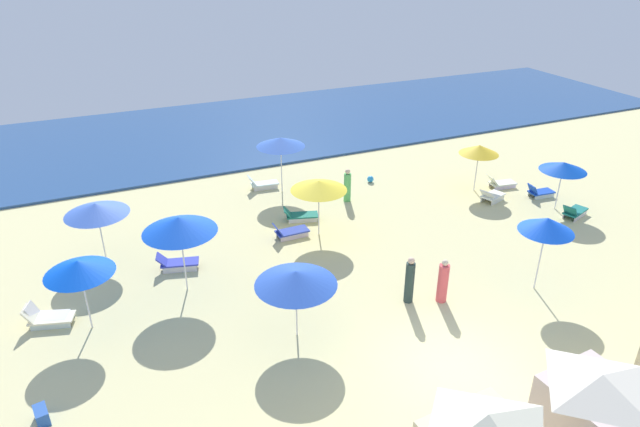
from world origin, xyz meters
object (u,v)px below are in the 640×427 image
umbrella_1 (96,209)px  beachgoer_2 (347,186)px  umbrella_4 (547,225)px  beachgoer_0 (410,281)px  beachgoer_1 (443,282)px  umbrella_7 (79,267)px  lounge_chair_7_1 (47,316)px  cooler_box_0 (42,415)px  lounge_chair_2_0 (262,184)px  lounge_chair_5_1 (574,212)px  umbrella_3 (179,224)px  lounge_chair_7_0 (48,318)px  lounge_chair_5_0 (540,192)px  umbrella_0 (296,278)px  lounge_chair_6_1 (290,232)px  umbrella_5 (563,167)px  lounge_chair_6_0 (300,215)px  umbrella_2 (281,142)px  umbrella_8 (479,150)px  umbrella_6 (319,185)px  beach_ball_1 (370,179)px  lounge_chair_8_0 (492,196)px  lounge_chair_3_0 (177,263)px  lounge_chair_8_1 (500,183)px  cabana_2 (591,416)px

umbrella_1 → beachgoer_2: (10.67, 1.01, -1.41)m
umbrella_4 → beachgoer_0: size_ratio=1.62×
beachgoer_1 → umbrella_7: bearing=-78.5°
lounge_chair_7_1 → cooler_box_0: 4.34m
umbrella_1 → lounge_chair_2_0: size_ratio=1.58×
lounge_chair_5_1 → beachgoer_1: beachgoer_1 is taller
umbrella_7 → beachgoer_1: (10.84, -3.21, -1.48)m
lounge_chair_2_0 → umbrella_3: (-5.13, -7.15, 2.29)m
lounge_chair_7_0 → lounge_chair_5_0: bearing=-71.0°
umbrella_0 → beachgoer_1: umbrella_0 is taller
umbrella_0 → cooler_box_0: 7.40m
umbrella_3 → beachgoer_1: umbrella_3 is taller
lounge_chair_6_1 → beachgoer_2: (3.65, 2.16, 0.50)m
lounge_chair_7_0 → beachgoer_2: (12.66, 4.42, 0.49)m
umbrella_0 → umbrella_5: (13.87, 3.54, -0.04)m
lounge_chair_6_0 → cooler_box_0: bearing=144.2°
umbrella_2 → umbrella_8: (8.51, -3.63, -0.41)m
umbrella_2 → umbrella_4: umbrella_4 is taller
beachgoer_1 → lounge_chair_2_0: bearing=-139.3°
umbrella_6 → lounge_chair_6_1: umbrella_6 is taller
beachgoer_0 → umbrella_8: bearing=160.7°
umbrella_5 → lounge_chair_2_0: bearing=146.7°
umbrella_0 → lounge_chair_7_1: size_ratio=1.89×
umbrella_4 → lounge_chair_6_1: size_ratio=1.91×
umbrella_5 → beach_ball_1: 8.80m
umbrella_7 → cooler_box_0: 4.27m
umbrella_5 → beachgoer_0: 10.46m
umbrella_5 → lounge_chair_8_0: 3.27m
umbrella_2 → lounge_chair_6_0: 3.92m
lounge_chair_5_0 → umbrella_4: bearing=141.1°
umbrella_5 → umbrella_6: umbrella_6 is taller
umbrella_6 → lounge_chair_6_1: 2.28m
umbrella_2 → beachgoer_0: bearing=-85.9°
lounge_chair_3_0 → lounge_chair_8_1: (15.83, 1.16, -0.03)m
lounge_chair_5_1 → lounge_chair_8_0: bearing=20.3°
lounge_chair_8_0 → beach_ball_1: size_ratio=4.44×
lounge_chair_2_0 → beachgoer_2: 4.31m
lounge_chair_7_0 → lounge_chair_8_0: (18.71, 1.66, 0.04)m
lounge_chair_8_0 → umbrella_4: bearing=134.4°
umbrella_1 → beachgoer_1: 12.53m
umbrella_7 → cooler_box_0: size_ratio=4.46×
umbrella_2 → lounge_chair_7_1: size_ratio=2.07×
umbrella_4 → lounge_chair_7_0: (-15.47, 4.61, -2.25)m
lounge_chair_5_1 → lounge_chair_3_0: bearing=61.5°
lounge_chair_8_1 → lounge_chair_7_0: bearing=106.5°
cabana_2 → lounge_chair_8_0: (7.26, 12.11, -0.99)m
lounge_chair_5_0 → lounge_chair_7_0: (-21.12, -1.18, 0.00)m
umbrella_3 → beachgoer_1: bearing=-28.1°
umbrella_0 → lounge_chair_7_1: bearing=151.8°
beachgoer_1 → lounge_chair_7_1: bearing=-80.5°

